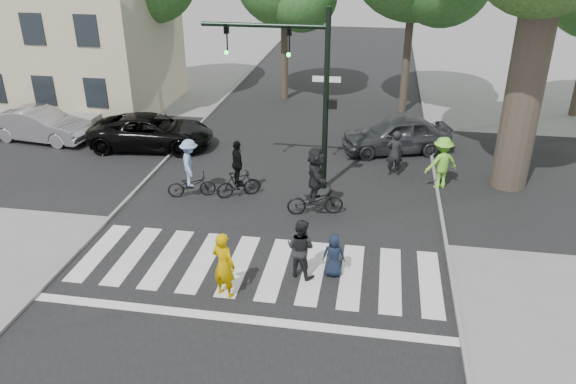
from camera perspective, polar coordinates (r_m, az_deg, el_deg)
name	(u,v)px	position (r m, az deg, el deg)	size (l,w,h in m)	color
ground	(248,288)	(14.26, -4.04, -9.75)	(120.00, 120.00, 0.00)	gray
road_stem	(283,200)	(18.47, -0.50, -0.87)	(10.00, 70.00, 0.01)	black
road_cross	(297,166)	(21.16, 0.91, 2.71)	(70.00, 10.00, 0.01)	black
curb_left	(138,188)	(19.88, -14.99, 0.35)	(0.10, 70.00, 0.10)	gray
curb_right	(441,211)	(18.35, 15.24, -1.88)	(0.10, 70.00, 0.10)	gray
crosswalk	(254,274)	(14.79, -3.45, -8.27)	(10.00, 3.85, 0.01)	silver
traffic_signal	(300,75)	(18.18, 1.24, 11.80)	(4.45, 0.29, 6.00)	black
house	(77,27)	(29.41, -20.66, 15.37)	(8.40, 8.10, 8.82)	beige
pedestrian_woman	(224,265)	(13.62, -6.55, -7.37)	(0.63, 0.41, 1.72)	#CE9D00
pedestrian_child	(334,255)	(14.45, 4.67, -6.43)	(0.58, 0.38, 1.19)	#141D31
pedestrian_adult	(301,248)	(14.29, 1.28, -5.73)	(0.78, 0.61, 1.61)	black
cyclist_left	(191,172)	(18.68, -9.87, 1.97)	(1.67, 1.16, 2.00)	black
cyclist_mid	(238,174)	(18.49, -5.11, 1.80)	(1.52, 1.10, 1.97)	black
cyclist_right	(316,185)	(17.23, 2.81, 0.71)	(1.85, 1.71, 2.23)	black
car_suv	(152,132)	(23.35, -13.70, 5.97)	(2.25, 4.88, 1.36)	black
car_silver	(41,125)	(25.60, -23.81, 6.26)	(1.47, 4.21, 1.39)	#9D9DA2
car_grey	(396,134)	(22.65, 10.95, 5.77)	(1.72, 4.27, 1.46)	#393A40
bystander_hivis	(442,163)	(19.73, 15.34, 2.87)	(1.18, 0.68, 1.83)	#7DDE38
bystander_dark	(395,153)	(20.45, 10.79, 3.92)	(0.61, 0.40, 1.67)	black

